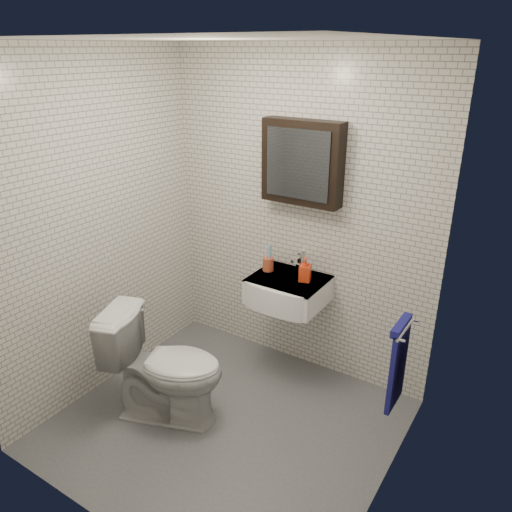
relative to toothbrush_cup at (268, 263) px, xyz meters
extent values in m
cube|color=#53555B|center=(0.16, -0.81, -0.90)|extent=(2.20, 2.00, 0.01)
cube|color=silver|center=(0.16, 0.19, 0.34)|extent=(2.20, 0.02, 2.50)
cube|color=silver|center=(0.16, -1.81, 0.34)|extent=(2.20, 0.02, 2.50)
cube|color=silver|center=(-0.94, -0.81, 0.34)|extent=(0.02, 2.00, 2.50)
cube|color=silver|center=(1.26, -0.81, 0.34)|extent=(0.02, 2.00, 2.50)
cube|color=white|center=(0.16, -0.81, 1.59)|extent=(2.20, 2.00, 0.02)
cube|color=white|center=(0.21, -0.04, -0.16)|extent=(0.55, 0.45, 0.20)
cylinder|color=silver|center=(0.21, -0.02, -0.07)|extent=(0.31, 0.31, 0.02)
cylinder|color=silver|center=(0.21, -0.02, -0.06)|extent=(0.04, 0.04, 0.01)
cube|color=white|center=(0.21, -0.04, -0.06)|extent=(0.55, 0.45, 0.01)
cylinder|color=silver|center=(0.21, 0.13, -0.03)|extent=(0.06, 0.06, 0.06)
cylinder|color=silver|center=(0.21, 0.13, 0.03)|extent=(0.03, 0.03, 0.08)
cylinder|color=silver|center=(0.21, 0.07, 0.06)|extent=(0.02, 0.12, 0.02)
cube|color=silver|center=(0.21, 0.16, 0.09)|extent=(0.02, 0.09, 0.01)
cube|color=black|center=(0.21, 0.12, 0.79)|extent=(0.60, 0.14, 0.60)
cube|color=#3F444C|center=(0.21, 0.04, 0.79)|extent=(0.49, 0.01, 0.49)
cylinder|color=silver|center=(1.22, -0.46, 0.04)|extent=(0.02, 0.30, 0.02)
cylinder|color=silver|center=(1.24, -0.33, 0.04)|extent=(0.04, 0.02, 0.02)
cylinder|color=silver|center=(1.24, -0.59, 0.04)|extent=(0.04, 0.02, 0.02)
cube|color=navy|center=(1.20, -0.46, -0.23)|extent=(0.03, 0.26, 0.54)
cube|color=navy|center=(1.19, -0.46, 0.06)|extent=(0.05, 0.26, 0.05)
cylinder|color=#A54429|center=(0.00, 0.00, -0.01)|extent=(0.11, 0.11, 0.11)
cylinder|color=white|center=(-0.02, -0.01, 0.06)|extent=(0.02, 0.03, 0.20)
cylinder|color=#429ED6|center=(0.01, -0.01, 0.05)|extent=(0.02, 0.02, 0.18)
cylinder|color=white|center=(-0.01, 0.01, 0.07)|extent=(0.02, 0.04, 0.21)
cylinder|color=#429ED6|center=(0.02, 0.01, 0.06)|extent=(0.03, 0.04, 0.19)
imported|color=orange|center=(0.33, -0.01, 0.03)|extent=(0.11, 0.11, 0.19)
imported|color=silver|center=(-0.26, -0.94, -0.50)|extent=(0.92, 0.71, 0.83)
camera|label=1|loc=(1.84, -3.03, 1.56)|focal=35.00mm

